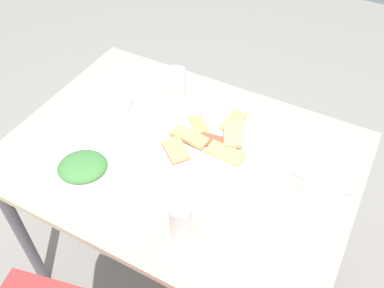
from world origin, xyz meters
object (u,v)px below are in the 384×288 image
(salad_plate_rice, at_px, (83,168))
(drinking_glass, at_px, (177,83))
(soda_can, at_px, (181,221))
(salad_plate_greens, at_px, (115,102))
(fork, at_px, (324,183))
(spoon, at_px, (321,191))
(pide_platter, at_px, (210,143))
(dining_table, at_px, (181,170))
(paper_napkin, at_px, (322,188))

(salad_plate_rice, xyz_separation_m, drinking_glass, (-0.07, -0.47, 0.04))
(soda_can, xyz_separation_m, drinking_glass, (0.31, -0.53, -0.00))
(salad_plate_greens, distance_m, fork, 0.79)
(salad_plate_greens, bearing_deg, spoon, 177.62)
(pide_platter, bearing_deg, dining_table, 49.48)
(salad_plate_greens, distance_m, spoon, 0.79)
(fork, bearing_deg, drinking_glass, -15.88)
(paper_napkin, bearing_deg, soda_can, 48.42)
(paper_napkin, xyz_separation_m, spoon, (0.00, 0.02, 0.00))
(salad_plate_rice, relative_size, soda_can, 1.95)
(dining_table, bearing_deg, salad_plate_rice, 42.87)
(fork, height_order, spoon, same)
(pide_platter, relative_size, salad_plate_rice, 1.51)
(fork, bearing_deg, salad_plate_greens, -1.00)
(fork, bearing_deg, soda_can, 48.63)
(paper_napkin, bearing_deg, salad_plate_greens, -1.08)
(salad_plate_greens, distance_m, salad_plate_rice, 0.32)
(spoon, bearing_deg, salad_plate_greens, -3.63)
(drinking_glass, bearing_deg, salad_plate_greens, 44.12)
(pide_platter, bearing_deg, salad_plate_greens, -1.72)
(dining_table, relative_size, salad_plate_greens, 5.14)
(pide_platter, bearing_deg, fork, -177.77)
(pide_platter, distance_m, paper_napkin, 0.39)
(salad_plate_rice, distance_m, drinking_glass, 0.48)
(soda_can, height_order, fork, soda_can)
(pide_platter, height_order, paper_napkin, pide_platter)
(drinking_glass, distance_m, paper_napkin, 0.65)
(dining_table, relative_size, fork, 5.90)
(drinking_glass, height_order, spoon, drinking_glass)
(salad_plate_rice, distance_m, fork, 0.76)
(pide_platter, bearing_deg, paper_napkin, 179.58)
(dining_table, xyz_separation_m, salad_plate_greens, (0.33, -0.09, 0.11))
(soda_can, bearing_deg, spoon, -133.11)
(salad_plate_rice, bearing_deg, soda_can, 172.58)
(soda_can, bearing_deg, salad_plate_greens, -36.73)
(dining_table, relative_size, salad_plate_rice, 4.84)
(salad_plate_greens, relative_size, paper_napkin, 1.87)
(salad_plate_greens, bearing_deg, pide_platter, 178.28)
(fork, bearing_deg, paper_napkin, 88.77)
(drinking_glass, height_order, fork, drinking_glass)
(paper_napkin, bearing_deg, fork, -90.00)
(drinking_glass, bearing_deg, dining_table, 121.65)
(drinking_glass, xyz_separation_m, fork, (-0.62, 0.16, -0.05))
(salad_plate_rice, distance_m, paper_napkin, 0.75)
(soda_can, bearing_deg, paper_napkin, -131.58)
(soda_can, relative_size, spoon, 0.68)
(salad_plate_greens, height_order, soda_can, soda_can)
(fork, bearing_deg, spoon, 88.77)
(soda_can, height_order, drinking_glass, soda_can)
(dining_table, distance_m, fork, 0.48)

